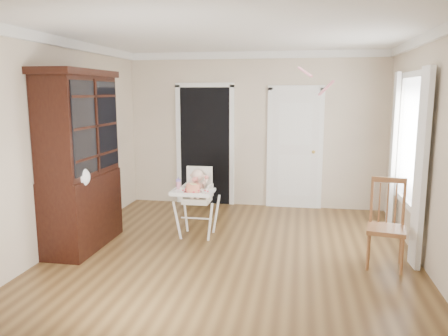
% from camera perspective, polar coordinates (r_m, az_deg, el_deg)
% --- Properties ---
extents(floor, '(5.00, 5.00, 0.00)m').
position_cam_1_polar(floor, '(5.59, 1.13, -11.25)').
color(floor, '#50361B').
rests_on(floor, ground).
extents(ceiling, '(5.00, 5.00, 0.00)m').
position_cam_1_polar(ceiling, '(5.26, 1.24, 17.38)').
color(ceiling, white).
rests_on(ceiling, wall_back).
extents(wall_back, '(4.50, 0.00, 4.50)m').
position_cam_1_polar(wall_back, '(7.72, 4.07, 4.92)').
color(wall_back, beige).
rests_on(wall_back, floor).
extents(wall_left, '(0.00, 5.00, 5.00)m').
position_cam_1_polar(wall_left, '(6.02, -20.50, 2.93)').
color(wall_left, beige).
rests_on(wall_left, floor).
extents(wall_right, '(0.00, 5.00, 5.00)m').
position_cam_1_polar(wall_right, '(5.39, 25.56, 1.84)').
color(wall_right, beige).
rests_on(wall_right, floor).
extents(crown_molding, '(4.50, 5.00, 0.12)m').
position_cam_1_polar(crown_molding, '(5.25, 1.23, 16.73)').
color(crown_molding, white).
rests_on(crown_molding, ceiling).
extents(doorway, '(1.06, 0.05, 2.22)m').
position_cam_1_polar(doorway, '(7.87, -2.50, 3.26)').
color(doorway, black).
rests_on(doorway, wall_back).
extents(closet_door, '(0.96, 0.09, 2.13)m').
position_cam_1_polar(closet_door, '(7.69, 9.23, 2.36)').
color(closet_door, white).
rests_on(closet_door, wall_back).
extents(window_right, '(0.13, 1.84, 2.30)m').
position_cam_1_polar(window_right, '(6.15, 22.93, 2.31)').
color(window_right, white).
rests_on(window_right, wall_right).
extents(high_chair, '(0.58, 0.70, 1.00)m').
position_cam_1_polar(high_chair, '(6.12, -3.56, -3.37)').
color(high_chair, white).
rests_on(high_chair, floor).
extents(baby, '(0.28, 0.21, 0.41)m').
position_cam_1_polar(baby, '(6.11, -3.50, -2.13)').
color(baby, beige).
rests_on(baby, high_chair).
extents(cake, '(0.24, 0.24, 0.11)m').
position_cam_1_polar(cake, '(5.86, -4.08, -2.63)').
color(cake, silver).
rests_on(cake, high_chair).
extents(sippy_cup, '(0.07, 0.07, 0.17)m').
position_cam_1_polar(sippy_cup, '(6.06, -5.97, -2.06)').
color(sippy_cup, pink).
rests_on(sippy_cup, high_chair).
extents(china_cabinet, '(0.61, 1.36, 2.29)m').
position_cam_1_polar(china_cabinet, '(5.90, -18.28, 0.94)').
color(china_cabinet, black).
rests_on(china_cabinet, floor).
extents(dining_chair, '(0.49, 0.49, 1.03)m').
position_cam_1_polar(dining_chair, '(5.44, 20.43, -7.14)').
color(dining_chair, brown).
rests_on(dining_chair, floor).
extents(streamer, '(0.18, 0.47, 0.15)m').
position_cam_1_polar(streamer, '(5.54, 10.52, 12.26)').
color(streamer, pink).
rests_on(streamer, ceiling).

